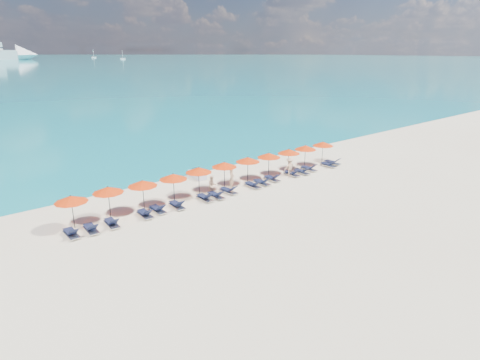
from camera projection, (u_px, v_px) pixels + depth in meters
ground at (266, 205)px, 29.65m from camera, size 1400.00×1400.00×0.00m
sailboat_near at (123, 58)px, 492.40m from camera, size 5.94×1.98×10.90m
sailboat_far at (94, 57)px, 575.59m from camera, size 6.50×2.17×11.91m
jetski at (197, 174)px, 35.88m from camera, size 1.05×2.27×0.78m
beachgoer_a at (232, 178)px, 32.85m from camera, size 0.80×0.77×1.84m
beachgoer_b at (212, 186)px, 31.38m from camera, size 0.86×0.62×1.59m
beachgoer_c at (290, 167)px, 36.27m from camera, size 1.19×0.71×1.72m
umbrella_0 at (71, 199)px, 25.17m from camera, size 2.10×2.10×2.28m
umbrella_1 at (108, 190)px, 26.82m from camera, size 2.10×2.10×2.28m
umbrella_2 at (142, 183)px, 28.12m from camera, size 2.10×2.10×2.28m
umbrella_3 at (173, 177)px, 29.62m from camera, size 2.10×2.10×2.28m
umbrella_4 at (199, 170)px, 31.28m from camera, size 2.10×2.10×2.28m
umbrella_5 at (224, 165)px, 32.73m from camera, size 2.10×2.10×2.28m
umbrella_6 at (248, 159)px, 34.24m from camera, size 2.10×2.10×2.28m
umbrella_7 at (269, 155)px, 35.64m from camera, size 2.10×2.10×2.28m
umbrella_8 at (289, 151)px, 37.01m from camera, size 2.10×2.10×2.28m
umbrella_9 at (305, 147)px, 38.46m from camera, size 2.10×2.10×2.28m
umbrella_10 at (323, 144)px, 39.97m from camera, size 2.10×2.10×2.28m
lounger_0 at (71, 233)px, 24.58m from camera, size 0.62×1.70×0.66m
lounger_1 at (91, 228)px, 25.21m from camera, size 0.72×1.73×0.66m
lounger_2 at (112, 223)px, 26.02m from camera, size 0.75×1.74×0.66m
lounger_3 at (145, 214)px, 27.48m from camera, size 0.71×1.73×0.66m
lounger_4 at (158, 209)px, 28.27m from camera, size 0.62×1.70×0.66m
lounger_5 at (177, 205)px, 29.04m from camera, size 0.77×1.75×0.66m
lounger_6 at (205, 198)px, 30.48m from camera, size 0.67×1.72×0.66m
lounger_7 at (216, 195)px, 30.99m from camera, size 0.63×1.70×0.66m
lounger_8 at (229, 191)px, 32.01m from camera, size 0.76×1.74×0.66m
lounger_9 at (253, 185)px, 33.35m from camera, size 0.66×1.71×0.66m
lounger_10 at (262, 182)px, 34.05m from camera, size 0.68×1.72×0.66m
lounger_11 at (272, 178)px, 35.06m from camera, size 0.66×1.71×0.66m
lounger_12 at (292, 173)px, 36.47m from camera, size 0.74×1.74×0.66m
lounger_13 at (302, 171)px, 37.05m from camera, size 0.69×1.72×0.66m
lounger_14 at (309, 168)px, 38.03m from camera, size 0.66×1.72×0.66m
lounger_15 at (329, 165)px, 39.28m from camera, size 0.68×1.72×0.66m
lounger_16 at (333, 162)px, 40.09m from camera, size 0.78×1.75×0.66m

